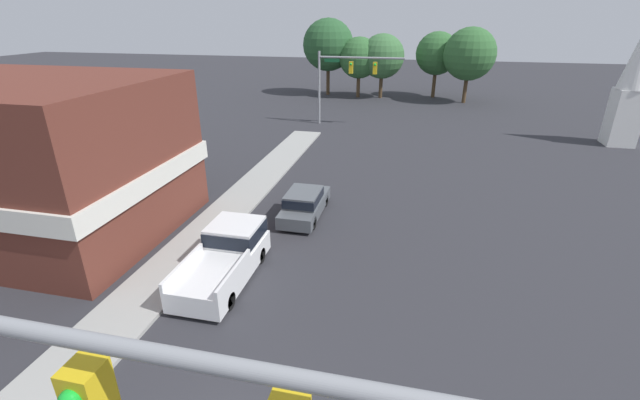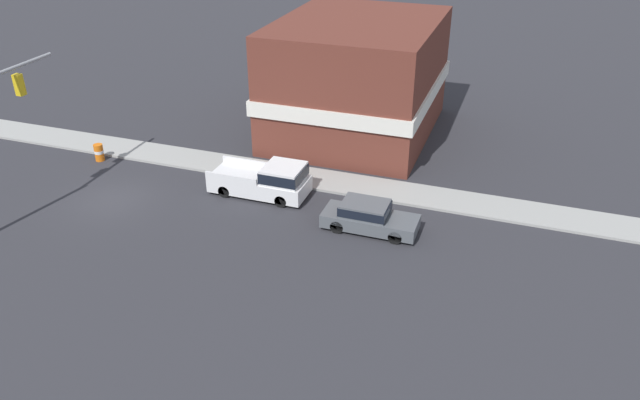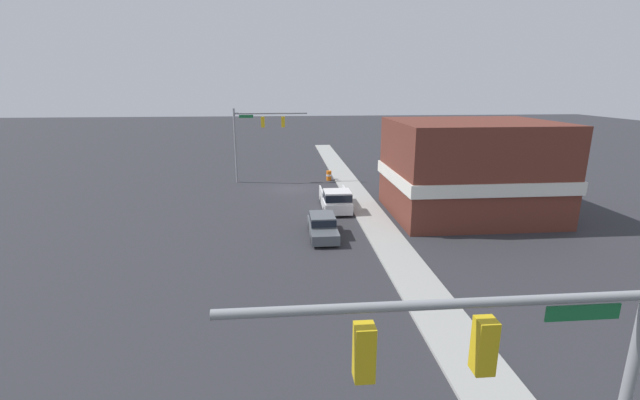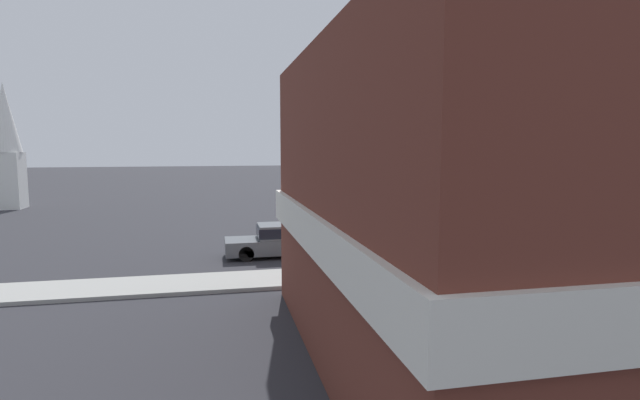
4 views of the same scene
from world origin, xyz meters
name	(u,v)px [view 3 (image 3 of 4)]	position (x,y,z in m)	size (l,w,h in m)	color
ground_plane	(293,189)	(0.00, 0.00, 0.00)	(200.00, 200.00, 0.00)	#2D2D33
sidewalk_curb	(351,187)	(-5.70, 0.00, 0.07)	(2.40, 60.00, 0.14)	#9E9E99
near_signal_assembly	(257,129)	(3.45, -3.62, 5.43)	(7.41, 0.49, 7.51)	gray
far_signal_assembly	(508,366)	(-3.06, 33.87, 4.83)	(7.84, 0.49, 6.65)	gray
car_lead	(323,225)	(-1.60, 13.43, 0.76)	(1.75, 4.59, 1.45)	black
pickup_truck_parked	(336,199)	(-3.23, 7.51, 0.91)	(2.13, 5.22, 1.84)	black
construction_barrel	(329,176)	(-3.90, -3.65, 0.52)	(0.55, 0.55, 1.02)	orange
corner_brick_building	(470,170)	(-13.27, 9.38, 3.53)	(12.04, 9.75, 7.19)	brown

